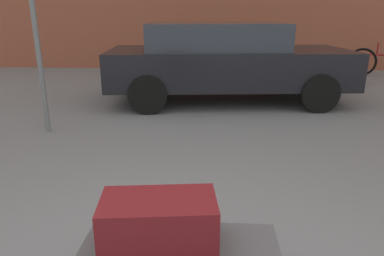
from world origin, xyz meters
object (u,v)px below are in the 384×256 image
bollard_kerb_mid (362,72)px  parked_car (225,60)px  duffel_bag_maroon_front_left (159,224)px  bollard_kerb_near (304,71)px  no_parking_sign (34,20)px  bicycle_leaning (384,62)px

bollard_kerb_mid → parked_car: bearing=-151.4°
duffel_bag_maroon_front_left → parked_car: 5.01m
duffel_bag_maroon_front_left → bollard_kerb_near: bearing=63.9°
bollard_kerb_mid → no_parking_sign: 6.89m
no_parking_sign → bollard_kerb_near: bearing=40.4°
parked_car → bollard_kerb_near: 2.57m
duffel_bag_maroon_front_left → bicycle_leaning: size_ratio=0.37×
bicycle_leaning → bollard_kerb_near: (-2.31, -1.20, -0.06)m
duffel_bag_maroon_front_left → bollard_kerb_mid: duffel_bag_maroon_front_left is taller
duffel_bag_maroon_front_left → no_parking_sign: 3.75m
duffel_bag_maroon_front_left → bollard_kerb_near: (2.34, 6.70, -0.18)m
bollard_kerb_near → no_parking_sign: no_parking_sign is taller
parked_car → bollard_kerb_mid: (3.16, 1.72, -0.45)m
parked_car → no_parking_sign: bearing=-141.6°
duffel_bag_maroon_front_left → bicycle_leaning: bearing=52.7°
bicycle_leaning → no_parking_sign: size_ratio=0.70×
bollard_kerb_near → bollard_kerb_mid: 1.30m
duffel_bag_maroon_front_left → no_parking_sign: size_ratio=0.26×
bollard_kerb_near → no_parking_sign: bearing=-139.6°
bicycle_leaning → no_parking_sign: bearing=-143.6°
duffel_bag_maroon_front_left → no_parking_sign: (-2.04, 2.98, 1.02)m
bicycle_leaning → bollard_kerb_near: 2.61m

